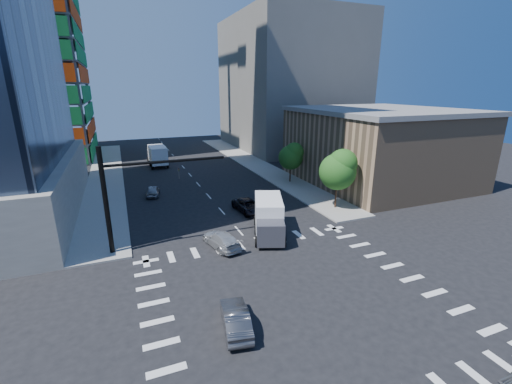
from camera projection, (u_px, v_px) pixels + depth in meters
name	position (u px, v px, depth m)	size (l,w,h in m)	color
ground	(298.00, 298.00, 22.88)	(160.00, 160.00, 0.00)	black
road_markings	(298.00, 298.00, 22.88)	(20.00, 20.00, 0.01)	silver
sidewalk_ne	(253.00, 163.00, 62.78)	(5.00, 60.00, 0.15)	gray
sidewalk_nw	(106.00, 176.00, 53.90)	(5.00, 60.00, 0.15)	gray
construction_building	(0.00, 21.00, 60.81)	(25.16, 34.50, 70.60)	slate
commercial_building	(378.00, 146.00, 49.70)	(20.50, 22.50, 10.60)	#A2805E
bg_building_ne	(289.00, 84.00, 77.12)	(24.00, 30.00, 28.00)	#68655E
signal_mast_nw	(124.00, 190.00, 27.91)	(10.20, 0.40, 9.00)	black
tree_south	(339.00, 169.00, 38.31)	(4.16, 4.16, 6.82)	#382316
tree_north	(292.00, 156.00, 49.27)	(3.54, 3.52, 5.78)	#382316
car_nb_far	(248.00, 206.00, 38.46)	(2.29, 4.97, 1.38)	black
car_sb_near	(222.00, 240.00, 30.00)	(1.93, 4.74, 1.37)	silver
car_sb_mid	(153.00, 191.00, 44.16)	(1.56, 3.88, 1.32)	gray
car_sb_cross	(236.00, 318.00, 19.81)	(1.45, 4.15, 1.37)	#4A4A4E
box_truck_near	(269.00, 221.00, 32.12)	(4.81, 6.94, 3.35)	black
box_truck_far	(157.00, 157.00, 61.03)	(3.08, 6.89, 3.57)	black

